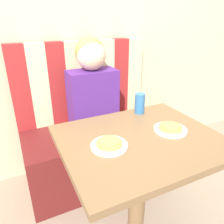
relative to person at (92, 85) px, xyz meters
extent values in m
cube|color=#C6B28E|center=(0.00, 0.33, 0.43)|extent=(7.00, 0.05, 2.60)
cube|color=#5B1919|center=(0.00, -0.01, -0.62)|extent=(1.14, 0.57, 0.50)
cube|color=maroon|center=(-0.50, 0.24, -0.04)|extent=(0.14, 0.08, 0.67)
cube|color=beige|center=(-0.36, 0.24, -0.04)|extent=(0.14, 0.08, 0.67)
cube|color=maroon|center=(-0.21, 0.24, -0.04)|extent=(0.14, 0.08, 0.67)
cube|color=beige|center=(-0.07, 0.24, -0.04)|extent=(0.14, 0.08, 0.67)
cube|color=maroon|center=(0.07, 0.24, -0.04)|extent=(0.14, 0.08, 0.67)
cube|color=beige|center=(0.21, 0.24, -0.04)|extent=(0.14, 0.08, 0.67)
cube|color=maroon|center=(0.36, 0.24, -0.04)|extent=(0.14, 0.08, 0.67)
cube|color=beige|center=(0.50, 0.24, -0.04)|extent=(0.14, 0.08, 0.67)
cube|color=brown|center=(0.00, -0.69, -0.11)|extent=(0.81, 0.68, 0.03)
cylinder|color=brown|center=(0.00, -0.69, -0.50)|extent=(0.10, 0.10, 0.74)
cube|color=#4C237A|center=(0.00, -0.01, -0.13)|extent=(0.37, 0.20, 0.48)
sphere|color=beige|center=(0.00, -0.01, 0.22)|extent=(0.21, 0.21, 0.21)
sphere|color=#AD8447|center=(0.00, 0.02, 0.24)|extent=(0.22, 0.22, 0.22)
cylinder|color=white|center=(-0.18, -0.70, -0.09)|extent=(0.18, 0.18, 0.01)
cylinder|color=white|center=(0.18, -0.70, -0.09)|extent=(0.18, 0.18, 0.01)
cylinder|color=#C68E47|center=(-0.18, -0.70, -0.08)|extent=(0.13, 0.13, 0.02)
cylinder|color=gold|center=(-0.18, -0.70, -0.07)|extent=(0.10, 0.10, 0.01)
cylinder|color=#C68E47|center=(0.18, -0.70, -0.08)|extent=(0.13, 0.13, 0.02)
cylinder|color=gold|center=(0.18, -0.70, -0.07)|extent=(0.10, 0.10, 0.01)
cylinder|color=#2D669E|center=(0.16, -0.42, -0.03)|extent=(0.06, 0.06, 0.13)
camera|label=1|loc=(-0.56, -1.51, 0.48)|focal=35.00mm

